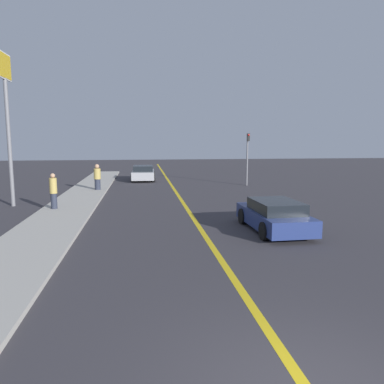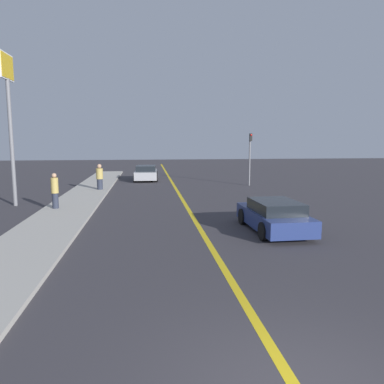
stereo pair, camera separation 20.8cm
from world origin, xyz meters
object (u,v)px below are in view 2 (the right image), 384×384
(car_ahead_center, at_px, (146,173))
(pedestrian_mid_group, at_px, (100,177))
(roadside_sign, at_px, (8,96))
(pedestrian_near_curb, at_px, (55,191))
(car_near_right_lane, at_px, (274,216))
(traffic_light, at_px, (250,154))

(car_ahead_center, xyz_separation_m, pedestrian_mid_group, (-3.02, -6.31, 0.34))
(car_ahead_center, height_order, roadside_sign, roadside_sign)
(pedestrian_near_curb, bearing_deg, car_near_right_lane, -29.44)
(pedestrian_near_curb, bearing_deg, pedestrian_mid_group, 79.23)
(car_ahead_center, relative_size, pedestrian_near_curb, 2.41)
(pedestrian_near_curb, bearing_deg, car_ahead_center, 71.74)
(pedestrian_near_curb, height_order, traffic_light, traffic_light)
(car_near_right_lane, relative_size, traffic_light, 1.06)
(car_ahead_center, distance_m, pedestrian_near_curb, 13.74)
(traffic_light, relative_size, roadside_sign, 0.50)
(traffic_light, bearing_deg, roadside_sign, -154.50)
(pedestrian_near_curb, distance_m, roadside_sign, 5.45)
(car_near_right_lane, height_order, roadside_sign, roadside_sign)
(pedestrian_near_curb, relative_size, traffic_light, 0.44)
(pedestrian_mid_group, height_order, traffic_light, traffic_light)
(pedestrian_mid_group, distance_m, traffic_light, 10.92)
(car_near_right_lane, distance_m, pedestrian_mid_group, 14.18)
(pedestrian_mid_group, relative_size, traffic_light, 0.44)
(car_near_right_lane, height_order, pedestrian_mid_group, pedestrian_mid_group)
(car_near_right_lane, distance_m, roadside_sign, 14.27)
(car_ahead_center, relative_size, traffic_light, 1.06)
(pedestrian_near_curb, xyz_separation_m, pedestrian_mid_group, (1.28, 6.73, -0.03))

